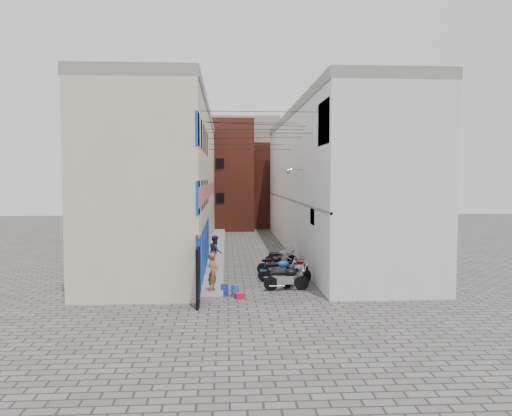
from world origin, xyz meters
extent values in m
plane|color=#504D4B|center=(0.00, 0.00, 0.00)|extent=(90.00, 90.00, 0.00)
cube|color=gray|center=(-2.05, 13.00, 0.12)|extent=(0.90, 26.00, 0.25)
cube|color=beige|center=(-5.00, 13.00, 4.25)|extent=(5.00, 26.00, 8.50)
cube|color=#C4706E|center=(-2.54, 13.00, 4.00)|extent=(0.10, 26.00, 0.80)
cube|color=#0C3DBC|center=(-2.53, 4.90, 1.30)|extent=(0.12, 10.20, 2.40)
cube|color=#0C3DBC|center=(-2.55, 4.90, 5.30)|extent=(0.10, 10.20, 4.00)
cube|color=gray|center=(-5.00, 13.00, 8.75)|extent=(5.10, 26.00, 0.50)
cube|color=black|center=(-2.52, -0.40, 1.10)|extent=(0.10, 1.20, 2.20)
cube|color=white|center=(5.00, 13.00, 4.25)|extent=(5.00, 26.00, 8.50)
cube|color=#0C3DBC|center=(2.55, 1.50, 7.00)|extent=(0.10, 2.40, 1.80)
cube|color=white|center=(2.56, 4.00, 3.00)|extent=(0.08, 1.00, 0.70)
cylinder|color=#B2B2B7|center=(2.15, 7.00, 5.20)|extent=(0.80, 0.06, 0.06)
sphere|color=#B2B2B7|center=(1.75, 7.00, 5.10)|extent=(0.28, 0.28, 0.28)
cube|color=gray|center=(5.00, 13.00, 8.75)|extent=(5.10, 26.00, 0.50)
cube|color=gray|center=(2.54, 13.00, 3.40)|extent=(0.10, 26.00, 0.12)
cube|color=brown|center=(-2.00, 28.00, 5.00)|extent=(6.00, 6.00, 10.00)
cube|color=brown|center=(3.00, 30.00, 4.00)|extent=(5.00, 6.00, 8.00)
cube|color=gray|center=(0.00, 34.00, 5.50)|extent=(8.00, 5.00, 11.00)
cube|color=black|center=(0.00, 25.20, 1.20)|extent=(2.00, 0.30, 2.40)
cylinder|color=black|center=(0.00, 2.00, 7.50)|extent=(5.20, 0.02, 0.02)
cylinder|color=black|center=(0.00, 4.00, 6.80)|extent=(5.20, 0.02, 0.02)
cylinder|color=black|center=(0.00, 6.50, 7.20)|extent=(5.20, 0.02, 0.02)
cylinder|color=black|center=(0.00, 9.00, 7.80)|extent=(5.20, 0.02, 0.02)
cylinder|color=black|center=(0.00, 12.00, 6.50)|extent=(5.20, 0.02, 0.02)
cylinder|color=black|center=(0.00, 15.00, 7.00)|extent=(5.20, 0.02, 0.02)
cylinder|color=black|center=(0.00, 5.00, 7.30)|extent=(5.65, 2.07, 0.02)
cylinder|color=black|center=(0.00, 8.00, 6.90)|extent=(5.80, 1.58, 0.02)
imported|color=#9C5D38|center=(-2.01, 1.00, 1.01)|extent=(0.52, 0.64, 1.53)
imported|color=#303148|center=(-2.02, 6.32, 1.06)|extent=(0.67, 0.83, 1.62)
cylinder|color=blue|center=(-1.12, 1.00, 0.24)|extent=(0.39, 0.39, 0.49)
cylinder|color=#2036A4|center=(-1.55, 1.22, 0.23)|extent=(0.38, 0.38, 0.47)
cube|color=red|center=(-0.94, 0.65, 0.11)|extent=(0.42, 0.35, 0.23)
camera|label=1|loc=(-1.47, -18.75, 4.77)|focal=35.00mm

